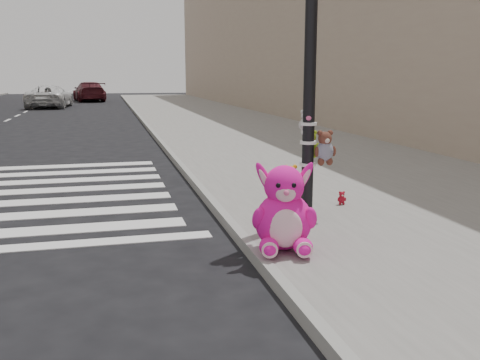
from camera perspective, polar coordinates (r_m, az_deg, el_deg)
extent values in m
plane|color=black|center=(5.32, -12.98, -12.15)|extent=(120.00, 120.00, 0.00)
cube|color=slate|center=(15.85, 4.55, 3.82)|extent=(7.00, 80.00, 0.14)
cube|color=gray|center=(15.12, -7.97, 3.39)|extent=(0.12, 80.00, 0.15)
cube|color=tan|center=(27.19, 9.23, 17.16)|extent=(5.00, 60.00, 10.00)
cylinder|color=black|center=(7.20, 7.47, 11.53)|extent=(0.16, 0.16, 4.00)
cylinder|color=white|center=(7.29, 7.22, 1.67)|extent=(0.22, 0.22, 0.04)
cylinder|color=white|center=(7.25, 7.28, 4.01)|extent=(0.22, 0.22, 0.04)
cylinder|color=white|center=(7.22, 7.33, 5.97)|extent=(0.22, 0.22, 0.04)
ellipsoid|color=#FF15A6|center=(5.81, 3.10, -7.39)|extent=(0.28, 0.38, 0.19)
ellipsoid|color=#FF15A6|center=(5.85, 6.73, -7.33)|extent=(0.28, 0.38, 0.19)
ellipsoid|color=#FF15A6|center=(6.03, 4.66, -4.39)|extent=(0.76, 0.69, 0.65)
ellipsoid|color=#F9BFD1|center=(5.82, 4.89, -5.18)|extent=(0.38, 0.21, 0.43)
sphere|color=#FF15A6|center=(5.94, 4.73, -0.58)|extent=(0.54, 0.54, 0.45)
ellipsoid|color=#FF15A6|center=(5.93, 2.75, 0.03)|extent=(0.32, 0.16, 0.45)
ellipsoid|color=#FF15A6|center=(5.97, 6.67, 0.04)|extent=(0.32, 0.16, 0.45)
imported|color=silver|center=(37.08, -19.63, 8.38)|extent=(2.78, 5.29, 1.42)
imported|color=#51171F|center=(45.15, -15.79, 9.06)|extent=(2.91, 5.56, 1.54)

